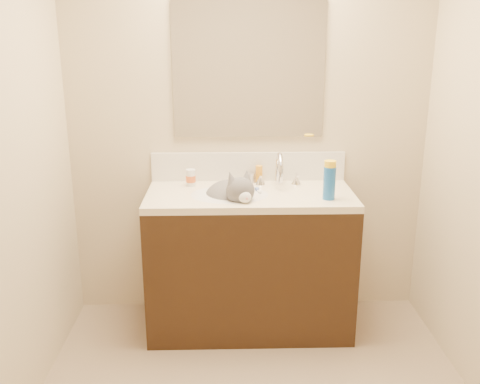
{
  "coord_description": "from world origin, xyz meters",
  "views": [
    {
      "loc": [
        -0.14,
        -1.98,
        1.76
      ],
      "look_at": [
        -0.06,
        0.92,
        0.88
      ],
      "focal_mm": 40.0,
      "sensor_mm": 36.0,
      "label": 1
    }
  ],
  "objects": [
    {
      "name": "amber_bottle",
      "position": [
        0.06,
        1.19,
        0.91
      ],
      "size": [
        0.05,
        0.05,
        0.11
      ],
      "primitive_type": "cylinder",
      "rotation": [
        0.0,
        0.0,
        0.19
      ],
      "color": "orange",
      "rests_on": "counter_slab"
    },
    {
      "name": "silver_jar",
      "position": [
        0.01,
        1.18,
        0.89
      ],
      "size": [
        0.07,
        0.07,
        0.06
      ],
      "primitive_type": "cylinder",
      "rotation": [
        0.0,
        0.0,
        -0.32
      ],
      "color": "#B7B7BC",
      "rests_on": "counter_slab"
    },
    {
      "name": "room_shell",
      "position": [
        0.0,
        0.0,
        1.49
      ],
      "size": [
        2.24,
        2.54,
        2.52
      ],
      "color": "#C1AE8F",
      "rests_on": "ground"
    },
    {
      "name": "basin",
      "position": [
        -0.12,
        0.94,
        0.79
      ],
      "size": [
        0.45,
        0.36,
        0.14
      ],
      "primitive_type": "ellipsoid",
      "color": "silver",
      "rests_on": "vanity_cabinet"
    },
    {
      "name": "faucet",
      "position": [
        0.18,
        1.11,
        0.95
      ],
      "size": [
        0.28,
        0.2,
        0.21
      ],
      "color": "silver",
      "rests_on": "counter_slab"
    },
    {
      "name": "toothbrush_head",
      "position": [
        0.04,
        1.02,
        0.87
      ],
      "size": [
        0.02,
        0.04,
        0.02
      ],
      "primitive_type": "cube",
      "rotation": [
        0.0,
        0.0,
        0.23
      ],
      "color": "#637CD2",
      "rests_on": "counter_slab"
    },
    {
      "name": "toothbrush",
      "position": [
        0.04,
        1.02,
        0.86
      ],
      "size": [
        0.04,
        0.13,
        0.01
      ],
      "primitive_type": "cube",
      "rotation": [
        0.0,
        0.0,
        0.23
      ],
      "color": "silver",
      "rests_on": "counter_slab"
    },
    {
      "name": "spray_can",
      "position": [
        0.43,
        0.84,
        0.95
      ],
      "size": [
        0.08,
        0.08,
        0.18
      ],
      "primitive_type": "cylinder",
      "rotation": [
        0.0,
        0.0,
        0.12
      ],
      "color": "#1958AF",
      "rests_on": "counter_slab"
    },
    {
      "name": "counter_slab",
      "position": [
        0.0,
        0.97,
        0.84
      ],
      "size": [
        1.2,
        0.55,
        0.04
      ],
      "primitive_type": "cube",
      "color": "beige",
      "rests_on": "vanity_cabinet"
    },
    {
      "name": "spray_cap",
      "position": [
        0.43,
        0.84,
        1.06
      ],
      "size": [
        0.07,
        0.07,
        0.04
      ],
      "primitive_type": "cylinder",
      "rotation": [
        0.0,
        0.0,
        0.12
      ],
      "color": "yellow",
      "rests_on": "spray_can"
    },
    {
      "name": "pill_bottle",
      "position": [
        -0.35,
        1.13,
        0.91
      ],
      "size": [
        0.07,
        0.07,
        0.1
      ],
      "primitive_type": "cylinder",
      "rotation": [
        0.0,
        0.0,
        0.27
      ],
      "color": "silver",
      "rests_on": "counter_slab"
    },
    {
      "name": "pill_label",
      "position": [
        -0.35,
        1.13,
        0.9
      ],
      "size": [
        0.07,
        0.07,
        0.04
      ],
      "primitive_type": "cylinder",
      "rotation": [
        0.0,
        0.0,
        0.27
      ],
      "color": "#D25C23",
      "rests_on": "pill_bottle"
    },
    {
      "name": "mirror",
      "position": [
        0.0,
        1.24,
        1.54
      ],
      "size": [
        0.9,
        0.02,
        0.8
      ],
      "primitive_type": "cube",
      "color": "white",
      "rests_on": "room_shell"
    },
    {
      "name": "vanity_cabinet",
      "position": [
        0.0,
        0.97,
        0.41
      ],
      "size": [
        1.2,
        0.55,
        0.82
      ],
      "primitive_type": "cube",
      "color": "black",
      "rests_on": "ground"
    },
    {
      "name": "backsplash",
      "position": [
        0.0,
        1.24,
        0.95
      ],
      "size": [
        1.2,
        0.02,
        0.18
      ],
      "primitive_type": "cube",
      "color": "silver",
      "rests_on": "counter_slab"
    },
    {
      "name": "cat",
      "position": [
        -0.1,
        0.96,
        0.83
      ],
      "size": [
        0.43,
        0.46,
        0.33
      ],
      "rotation": [
        0.0,
        0.0,
        0.37
      ],
      "color": "#504D50",
      "rests_on": "basin"
    }
  ]
}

